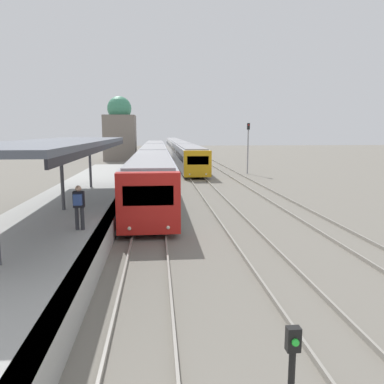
# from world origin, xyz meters

# --- Properties ---
(platform_canopy) EXTENTS (4.00, 18.29, 3.22)m
(platform_canopy) POSITION_xyz_m (-3.95, 15.36, 4.03)
(platform_canopy) COLOR #4C515B
(platform_canopy) RESTS_ON station_platform
(person_on_platform) EXTENTS (0.40, 0.40, 1.66)m
(person_on_platform) POSITION_xyz_m (-2.51, 11.59, 1.93)
(person_on_platform) COLOR #2D2D33
(person_on_platform) RESTS_ON station_platform
(train_near) EXTENTS (2.71, 51.01, 3.00)m
(train_near) POSITION_xyz_m (0.00, 38.61, 1.67)
(train_near) COLOR red
(train_near) RESTS_ON ground_plane
(train_far) EXTENTS (2.63, 66.76, 2.90)m
(train_far) POSITION_xyz_m (4.19, 66.12, 1.61)
(train_far) COLOR gold
(train_far) RESTS_ON ground_plane
(signal_post_near) EXTENTS (0.20, 0.21, 1.82)m
(signal_post_near) POSITION_xyz_m (2.30, 2.54, 1.13)
(signal_post_near) COLOR black
(signal_post_near) RESTS_ON ground_plane
(signal_mast_far) EXTENTS (0.28, 0.29, 5.45)m
(signal_mast_far) POSITION_xyz_m (10.12, 37.52, 3.40)
(signal_mast_far) COLOR gray
(signal_mast_far) RESTS_ON ground_plane
(distant_domed_building) EXTENTS (4.90, 4.90, 10.01)m
(distant_domed_building) POSITION_xyz_m (-5.46, 58.59, 4.64)
(distant_domed_building) COLOR slate
(distant_domed_building) RESTS_ON ground_plane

